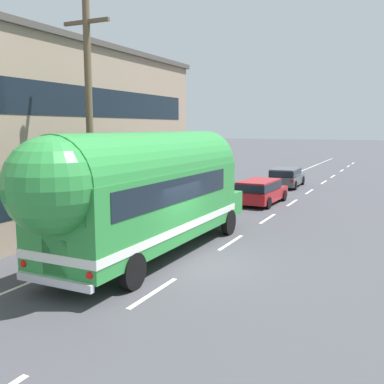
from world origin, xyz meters
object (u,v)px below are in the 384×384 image
(painted_bus, at_px, (144,189))
(car_second, at_px, (286,176))
(car_lead, at_px, (260,190))
(utility_pole, at_px, (90,123))

(painted_bus, relative_size, car_second, 2.50)
(painted_bus, height_order, car_second, painted_bus)
(painted_bus, relative_size, car_lead, 2.58)
(car_lead, distance_m, car_second, 7.86)
(utility_pole, distance_m, painted_bus, 3.11)
(utility_pole, height_order, car_second, utility_pole)
(painted_bus, xyz_separation_m, car_second, (-0.23, 19.72, -1.52))
(utility_pole, xyz_separation_m, car_second, (2.03, 19.50, -3.64))
(utility_pole, relative_size, car_second, 1.86)
(car_second, bearing_deg, painted_bus, -89.34)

